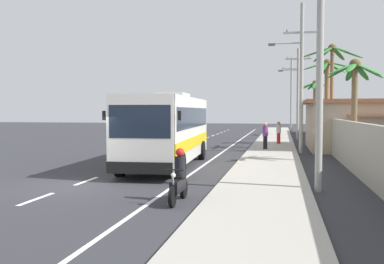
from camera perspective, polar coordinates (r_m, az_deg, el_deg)
ground_plane at (r=16.51m, az=-15.35°, el=-6.83°), size 160.00×160.00×0.00m
sidewalk_kerb at (r=24.65m, az=10.16°, el=-3.46°), size 3.20×90.00×0.14m
lane_markings at (r=29.50m, az=1.36°, el=-2.52°), size 3.75×71.00×0.01m
boundary_wall at (r=28.72m, az=17.99°, el=-0.56°), size 0.24×60.00×2.25m
coach_bus_foreground at (r=21.52m, az=-3.15°, el=0.57°), size 3.42×10.68×3.65m
motorcycle_beside_bus at (r=13.09m, az=-1.73°, el=-6.33°), size 0.56×1.96×1.61m
pedestrian_near_kerb at (r=29.92m, az=9.57°, el=-0.39°), size 0.36×0.36×1.81m
pedestrian_midwalk at (r=35.09m, az=11.27°, el=-0.00°), size 0.36×0.36×1.75m
utility_pole_nearest at (r=15.37m, az=16.44°, el=12.19°), size 1.92×0.24×10.21m
utility_pole_mid at (r=28.94m, az=14.00°, el=7.34°), size 3.29×0.24×9.58m
utility_pole_far at (r=42.60m, az=13.60°, el=5.27°), size 3.05×0.24×8.60m
utility_pole_distant at (r=56.30m, az=12.86°, el=4.93°), size 2.56×0.24×9.38m
palm_nearest at (r=36.33m, az=17.23°, el=5.87°), size 3.83×3.49×6.84m
palm_second at (r=48.89m, az=15.75°, el=4.37°), size 3.31×3.15×6.03m
palm_third at (r=23.49m, az=20.49°, el=5.49°), size 2.87×2.88×5.35m
palm_fourth at (r=31.71m, az=17.82°, el=7.80°), size 4.19×3.93×7.33m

